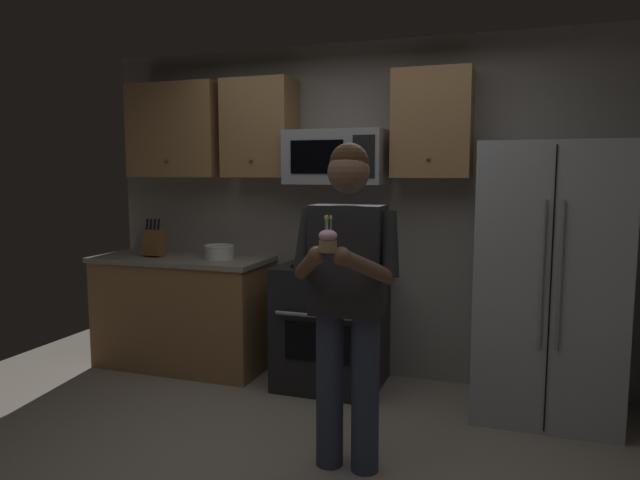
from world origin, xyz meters
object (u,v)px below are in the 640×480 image
Objects in this scene: microwave at (337,157)px; cupcake at (328,240)px; refrigerator at (547,281)px; bowl_large_white at (219,251)px; oven_range at (332,325)px; person at (347,289)px; knife_block at (155,242)px.

microwave reaches higher than cupcake.
refrigerator is 7.47× the size of bowl_large_white.
bowl_large_white is 1.39× the size of cupcake.
oven_range is at bearing -90.02° from microwave.
cupcake is at bearing -90.00° from person.
cupcake is (0.46, -1.50, 0.83)m from oven_range.
bowl_large_white is 0.14× the size of person.
microwave reaches higher than refrigerator.
bowl_large_white is at bearing 178.67° from refrigerator.
microwave is 1.21m from bowl_large_white.
oven_range is 1.77m from cupcake.
person reaches higher than bowl_large_white.
oven_range is 1.26× the size of microwave.
person is (1.41, -1.19, 0.02)m from bowl_large_white.
microwave is at bearing 105.95° from cupcake.
bowl_large_white reaches higher than oven_range.
person is at bearing -40.00° from bowl_large_white.
person is 10.13× the size of cupcake.
knife_block is 1.84× the size of cupcake.
knife_block is 0.58m from bowl_large_white.
microwave is 3.07× the size of bowl_large_white.
knife_block is (-3.02, 0.01, 0.13)m from refrigerator.
oven_range is 1.08m from bowl_large_white.
cupcake reaches higher than oven_range.
microwave is 1.72m from refrigerator.
microwave reaches higher than knife_block.
cupcake is at bearing -125.42° from refrigerator.
refrigerator reaches higher than person.
oven_range is at bearing 107.15° from cupcake.
refrigerator is at bearing 54.58° from cupcake.
microwave reaches higher than person.
bowl_large_white is 2.10m from cupcake.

